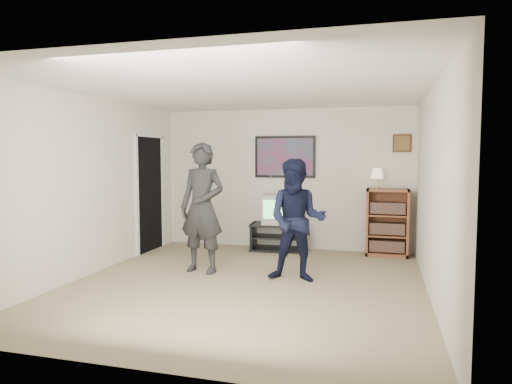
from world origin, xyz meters
The scene contains 13 objects.
room_shell centered at (0.00, 0.35, 1.25)m, with size 4.51×5.00×2.51m.
media_stand centered at (-0.06, 2.23, 0.24)m, with size 1.00×0.61×0.48m.
crt_television centered at (-0.03, 2.23, 0.74)m, with size 0.61×0.51×0.51m, color #9C9B97, non-canonical shape.
bookshelf centered at (1.79, 2.28, 0.56)m, with size 0.68×0.39×1.12m, color brown, non-canonical shape.
table_lamp centered at (1.61, 2.28, 1.29)m, with size 0.21×0.21×0.34m, color #F4E5B9, non-canonical shape.
person_tall centered at (-0.78, 0.46, 0.93)m, with size 0.68×0.45×1.86m, color black.
person_short centered at (0.61, 0.35, 0.81)m, with size 0.79×0.62×1.63m, color black.
controller_left centered at (-0.81, 0.71, 1.30)m, with size 0.04×0.12×0.04m, color white.
controller_right centered at (0.64, 0.53, 1.12)m, with size 0.03×0.11×0.03m, color white.
poster centered at (0.00, 2.48, 1.65)m, with size 1.10×0.03×0.75m, color black.
air_vent centered at (-0.55, 2.48, 1.95)m, with size 0.28×0.02×0.14m, color white.
small_picture centered at (2.00, 2.48, 1.88)m, with size 0.30×0.03×0.30m, color #3D1D13.
doorway centered at (-2.23, 1.60, 1.00)m, with size 0.03×0.85×2.00m, color black.
Camera 1 is at (1.67, -5.56, 1.66)m, focal length 32.00 mm.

